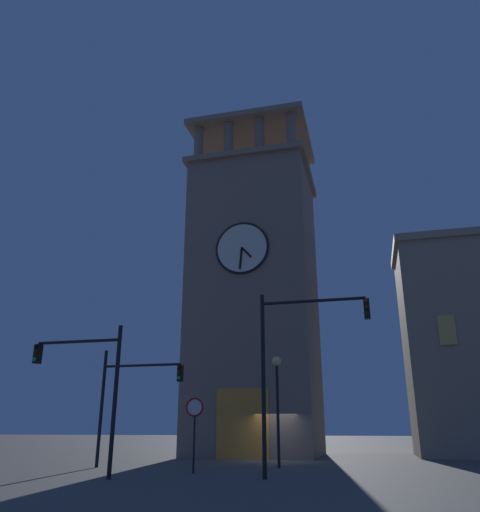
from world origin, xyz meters
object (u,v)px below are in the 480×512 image
at_px(clocktower, 256,298).
at_px(no_horn_sign, 195,413).
at_px(traffic_signal_mid, 88,375).
at_px(traffic_signal_far, 129,390).
at_px(street_lamp, 277,388).
at_px(traffic_signal_near, 295,350).

distance_m(clocktower, no_horn_sign, 15.85).
relative_size(traffic_signal_mid, traffic_signal_far, 1.03).
bearing_deg(traffic_signal_far, no_horn_sign, 154.36).
distance_m(traffic_signal_far, street_lamp, 7.03).
xyz_separation_m(traffic_signal_near, street_lamp, (1.69, -5.39, -0.98)).
height_order(traffic_signal_far, street_lamp, traffic_signal_far).
bearing_deg(traffic_signal_near, no_horn_sign, -20.96).
xyz_separation_m(traffic_signal_near, no_horn_sign, (4.52, -1.73, -2.18)).
bearing_deg(street_lamp, clocktower, -72.03).
height_order(traffic_signal_near, traffic_signal_mid, traffic_signal_near).
xyz_separation_m(clocktower, traffic_signal_far, (3.61, 11.61, -7.12)).
height_order(traffic_signal_far, no_horn_sign, traffic_signal_far).
bearing_deg(clocktower, traffic_signal_far, 72.70).
xyz_separation_m(traffic_signal_near, traffic_signal_mid, (7.79, 1.35, -0.87)).
distance_m(traffic_signal_near, street_lamp, 5.74).
height_order(clocktower, traffic_signal_near, clocktower).
height_order(traffic_signal_mid, street_lamp, traffic_signal_mid).
distance_m(traffic_signal_near, traffic_signal_far, 9.30).
bearing_deg(traffic_signal_near, traffic_signal_mid, 9.81).
height_order(traffic_signal_near, traffic_signal_far, traffic_signal_near).
bearing_deg(traffic_signal_mid, traffic_signal_far, -82.01).
relative_size(clocktower, traffic_signal_near, 3.83).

